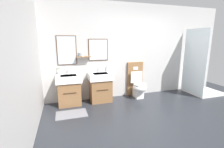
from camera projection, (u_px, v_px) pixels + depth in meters
The scene contains 12 objects.
ground_plane at pixel (177, 126), 3.15m from camera, with size 6.70×5.15×0.10m, color #23262B.
wall_back at pixel (136, 51), 4.65m from camera, with size 5.50×0.27×2.62m.
wall_left at pixel (16, 65), 2.08m from camera, with size 0.12×3.95×2.62m, color #B7B5B2.
bath_mat at pixel (72, 114), 3.54m from camera, with size 0.68×0.44×0.01m, color slate.
vanity_sink_left at pixel (69, 89), 4.01m from camera, with size 0.62×0.50×0.77m.
tap_on_left_sink at pixel (68, 71), 4.09m from camera, with size 0.03×0.13×0.11m.
vanity_sink_right at pixel (100, 86), 4.25m from camera, with size 0.62×0.50×0.77m.
tap_on_right_sink at pixel (99, 69), 4.33m from camera, with size 0.03×0.13×0.11m.
toilet at pixel (137, 84), 4.58m from camera, with size 0.48×0.62×1.00m.
toothbrush_cup at pixel (59, 72), 4.01m from camera, with size 0.07×0.07×0.21m.
soap_dispenser at pixel (107, 69), 4.40m from camera, with size 0.06×0.06×0.17m.
shower_tray at pixel (200, 81), 4.87m from camera, with size 0.96×0.85×1.95m.
Camera 1 is at (-2.11, -2.34, 1.63)m, focal length 25.39 mm.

